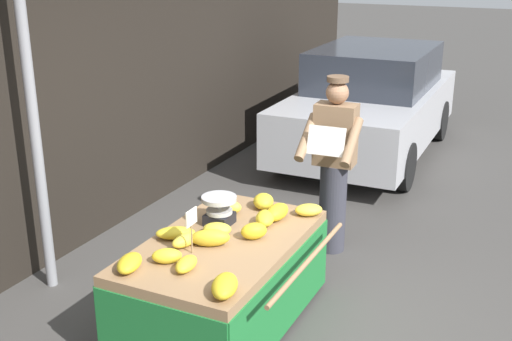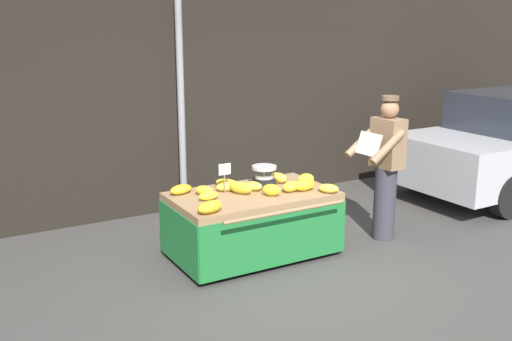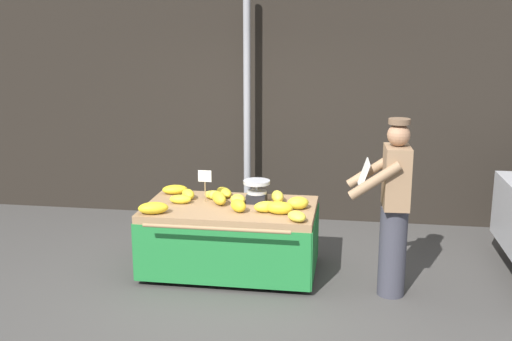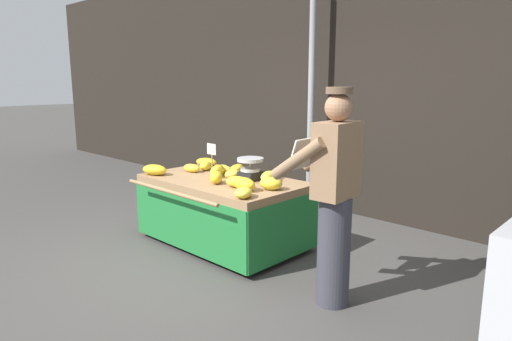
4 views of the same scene
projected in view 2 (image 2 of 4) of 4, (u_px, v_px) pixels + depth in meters
ground_plane at (298, 269)px, 6.27m from camera, size 60.00×60.00×0.00m
back_wall at (192, 80)px, 8.05m from camera, size 16.00×0.24×3.53m
street_pole at (181, 103)px, 7.61m from camera, size 0.09×0.09×3.02m
banana_cart at (252, 210)px, 6.50m from camera, size 1.77×1.23×0.73m
weighing_scale at (264, 176)px, 6.68m from camera, size 0.28×0.28×0.23m
price_sign at (225, 172)px, 6.33m from camera, size 0.14×0.01×0.34m
banana_bunch_0 at (278, 178)px, 6.84m from camera, size 0.18×0.26×0.12m
banana_bunch_1 at (291, 187)px, 6.49m from camera, size 0.28×0.22×0.11m
banana_bunch_2 at (227, 187)px, 6.51m from camera, size 0.26×0.17×0.10m
banana_bunch_3 at (227, 183)px, 6.66m from camera, size 0.27×0.32×0.09m
banana_bunch_4 at (329, 188)px, 6.45m from camera, size 0.25×0.27×0.09m
banana_bunch_5 at (209, 196)px, 6.18m from camera, size 0.24×0.14×0.09m
banana_bunch_6 at (204, 190)px, 6.35m from camera, size 0.21×0.24×0.11m
banana_bunch_7 at (210, 207)px, 5.77m from camera, size 0.33×0.25×0.12m
banana_bunch_8 at (181, 189)px, 6.40m from camera, size 0.31×0.23×0.10m
banana_bunch_9 at (254, 186)px, 6.54m from camera, size 0.21×0.25×0.09m
banana_bunch_10 at (241, 188)px, 6.40m from camera, size 0.25×0.31×0.13m
banana_bunch_11 at (306, 179)px, 6.76m from camera, size 0.27×0.25×0.13m
banana_bunch_12 at (304, 185)px, 6.52m from camera, size 0.28×0.16×0.13m
banana_bunch_13 at (271, 190)px, 6.32m from camera, size 0.23×0.24×0.13m
vendor_person at (386, 168)px, 6.94m from camera, size 0.59×0.53×1.71m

